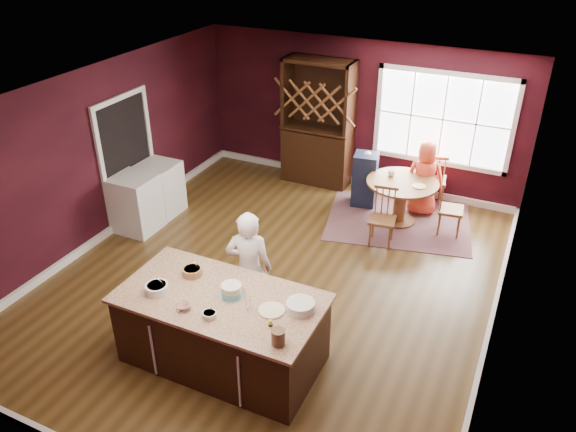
# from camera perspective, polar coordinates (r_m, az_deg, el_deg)

# --- Properties ---
(room_shell) EXTENTS (7.00, 7.00, 7.00)m
(room_shell) POSITION_cam_1_polar(r_m,az_deg,el_deg) (7.45, -1.49, 2.21)
(room_shell) COLOR brown
(room_shell) RESTS_ON ground
(window) EXTENTS (2.36, 0.10, 1.66)m
(window) POSITION_cam_1_polar(r_m,az_deg,el_deg) (10.04, 15.49, 9.45)
(window) COLOR white
(window) RESTS_ON room_shell
(doorway) EXTENTS (0.08, 1.26, 2.13)m
(doorway) POSITION_cam_1_polar(r_m,az_deg,el_deg) (9.59, -15.95, 5.36)
(doorway) COLOR white
(doorway) RESTS_ON room_shell
(kitchen_island) EXTENTS (2.31, 1.21, 0.92)m
(kitchen_island) POSITION_cam_1_polar(r_m,az_deg,el_deg) (6.64, -6.67, -11.45)
(kitchen_island) COLOR black
(kitchen_island) RESTS_ON ground
(dining_table) EXTENTS (1.17, 1.17, 0.75)m
(dining_table) POSITION_cam_1_polar(r_m,az_deg,el_deg) (9.45, 11.43, 2.28)
(dining_table) COLOR #975A22
(dining_table) RESTS_ON ground
(baker) EXTENTS (0.67, 0.54, 1.58)m
(baker) POSITION_cam_1_polar(r_m,az_deg,el_deg) (6.97, -3.97, -5.34)
(baker) COLOR silver
(baker) RESTS_ON ground
(layer_cake) EXTENTS (0.32, 0.32, 0.13)m
(layer_cake) POSITION_cam_1_polar(r_m,az_deg,el_deg) (6.31, -5.77, -7.47)
(layer_cake) COLOR silver
(layer_cake) RESTS_ON kitchen_island
(bowl_blue) EXTENTS (0.26, 0.26, 0.10)m
(bowl_blue) POSITION_cam_1_polar(r_m,az_deg,el_deg) (6.50, -13.17, -7.17)
(bowl_blue) COLOR white
(bowl_blue) RESTS_ON kitchen_island
(bowl_yellow) EXTENTS (0.24, 0.24, 0.09)m
(bowl_yellow) POSITION_cam_1_polar(r_m,az_deg,el_deg) (6.70, -9.69, -5.57)
(bowl_yellow) COLOR brown
(bowl_yellow) RESTS_ON kitchen_island
(bowl_pink) EXTENTS (0.16, 0.16, 0.06)m
(bowl_pink) POSITION_cam_1_polar(r_m,az_deg,el_deg) (6.20, -10.58, -9.11)
(bowl_pink) COLOR white
(bowl_pink) RESTS_ON kitchen_island
(bowl_olive) EXTENTS (0.16, 0.16, 0.06)m
(bowl_olive) POSITION_cam_1_polar(r_m,az_deg,el_deg) (6.06, -7.99, -9.89)
(bowl_olive) COLOR #F9EDC4
(bowl_olive) RESTS_ON kitchen_island
(drinking_glass) EXTENTS (0.08, 0.08, 0.16)m
(drinking_glass) POSITION_cam_1_polar(r_m,az_deg,el_deg) (6.08, -4.05, -8.87)
(drinking_glass) COLOR silver
(drinking_glass) RESTS_ON kitchen_island
(dinner_plate) EXTENTS (0.29, 0.29, 0.02)m
(dinner_plate) POSITION_cam_1_polar(r_m,az_deg,el_deg) (6.09, -1.68, -9.56)
(dinner_plate) COLOR beige
(dinner_plate) RESTS_ON kitchen_island
(white_tub) EXTENTS (0.31, 0.31, 0.11)m
(white_tub) POSITION_cam_1_polar(r_m,az_deg,el_deg) (6.07, 1.27, -9.15)
(white_tub) COLOR silver
(white_tub) RESTS_ON kitchen_island
(stoneware_crock) EXTENTS (0.14, 0.14, 0.17)m
(stoneware_crock) POSITION_cam_1_polar(r_m,az_deg,el_deg) (5.65, -1.00, -12.21)
(stoneware_crock) COLOR brown
(stoneware_crock) RESTS_ON kitchen_island
(toy_figurine) EXTENTS (0.05, 0.05, 0.08)m
(toy_figurine) POSITION_cam_1_polar(r_m,az_deg,el_deg) (5.89, -1.80, -10.81)
(toy_figurine) COLOR #FFF821
(toy_figurine) RESTS_ON kitchen_island
(rug) EXTENTS (2.68, 2.27, 0.01)m
(rug) POSITION_cam_1_polar(r_m,az_deg,el_deg) (9.70, 11.13, -0.50)
(rug) COLOR brown
(rug) RESTS_ON ground
(chair_east) EXTENTS (0.43, 0.44, 0.95)m
(chair_east) POSITION_cam_1_polar(r_m,az_deg,el_deg) (9.34, 16.27, 0.86)
(chair_east) COLOR brown
(chair_east) RESTS_ON ground
(chair_south) EXTENTS (0.45, 0.43, 0.95)m
(chair_south) POSITION_cam_1_polar(r_m,az_deg,el_deg) (8.79, 9.57, -0.16)
(chair_south) COLOR brown
(chair_south) RESTS_ON ground
(chair_north) EXTENTS (0.51, 0.49, 1.01)m
(chair_north) POSITION_cam_1_polar(r_m,az_deg,el_deg) (10.16, 14.54, 3.72)
(chair_north) COLOR brown
(chair_north) RESTS_ON ground
(seated_woman) EXTENTS (0.71, 0.53, 1.32)m
(seated_woman) POSITION_cam_1_polar(r_m,az_deg,el_deg) (9.78, 13.72, 3.80)
(seated_woman) COLOR #F45337
(seated_woman) RESTS_ON ground
(high_chair) EXTENTS (0.47, 0.47, 1.00)m
(high_chair) POSITION_cam_1_polar(r_m,az_deg,el_deg) (9.94, 7.81, 3.80)
(high_chair) COLOR black
(high_chair) RESTS_ON ground
(toddler) EXTENTS (0.18, 0.14, 0.26)m
(toddler) POSITION_cam_1_polar(r_m,az_deg,el_deg) (9.81, 7.90, 5.44)
(toddler) COLOR #8CA5BF
(toddler) RESTS_ON high_chair
(table_plate) EXTENTS (0.21, 0.21, 0.02)m
(table_plate) POSITION_cam_1_polar(r_m,az_deg,el_deg) (9.24, 13.17, 2.97)
(table_plate) COLOR beige
(table_plate) RESTS_ON dining_table
(table_cup) EXTENTS (0.13, 0.13, 0.09)m
(table_cup) POSITION_cam_1_polar(r_m,az_deg,el_deg) (9.51, 10.45, 4.31)
(table_cup) COLOR white
(table_cup) RESTS_ON dining_table
(hutch) EXTENTS (1.28, 0.53, 2.34)m
(hutch) POSITION_cam_1_polar(r_m,az_deg,el_deg) (10.48, 3.06, 9.41)
(hutch) COLOR black
(hutch) RESTS_ON ground
(washer) EXTENTS (0.65, 0.63, 0.94)m
(washer) POSITION_cam_1_polar(r_m,az_deg,el_deg) (9.41, -15.17, 1.23)
(washer) COLOR white
(washer) RESTS_ON ground
(dryer) EXTENTS (0.63, 0.61, 0.91)m
(dryer) POSITION_cam_1_polar(r_m,az_deg,el_deg) (9.85, -12.86, 2.76)
(dryer) COLOR white
(dryer) RESTS_ON ground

